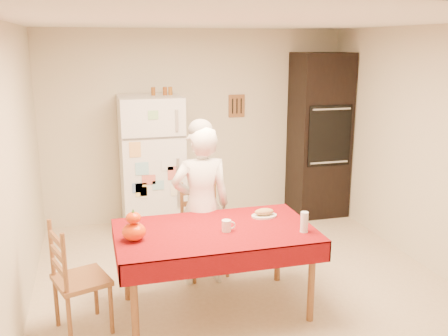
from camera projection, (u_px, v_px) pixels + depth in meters
name	position (u px, v px, depth m)	size (l,w,h in m)	color
floor	(247.00, 290.00, 4.81)	(4.50, 4.50, 0.00)	#C1AB8B
room_shell	(249.00, 124.00, 4.42)	(4.02, 4.52, 2.51)	beige
refrigerator	(152.00, 165.00, 6.20)	(0.75, 0.74, 1.70)	white
oven_cabinet	(319.00, 135.00, 6.76)	(0.70, 0.62, 2.20)	black
dining_table	(215.00, 237.00, 4.31)	(1.70, 1.00, 0.76)	brown
chair_far	(202.00, 225.00, 5.11)	(0.47, 0.46, 0.95)	brown
chair_left	(73.00, 275.00, 4.01)	(0.51, 0.53, 0.95)	brown
seated_woman	(201.00, 206.00, 4.82)	(0.58, 0.38, 1.58)	white
coffee_mug	(226.00, 226.00, 4.24)	(0.08, 0.08, 0.10)	white
pumpkin_lower	(134.00, 232.00, 4.04)	(0.19, 0.19, 0.15)	#CD4604
pumpkin_upper	(133.00, 218.00, 4.01)	(0.12, 0.12, 0.09)	#D24104
wine_glass	(304.00, 222.00, 4.22)	(0.07, 0.07, 0.18)	white
bread_plate	(264.00, 216.00, 4.60)	(0.24, 0.24, 0.02)	silver
bread_loaf	(264.00, 212.00, 4.59)	(0.18, 0.10, 0.06)	#AD7D55
spice_jar_left	(153.00, 91.00, 6.04)	(0.05, 0.05, 0.10)	brown
spice_jar_mid	(165.00, 91.00, 6.07)	(0.05, 0.05, 0.10)	brown
spice_jar_right	(170.00, 91.00, 6.09)	(0.05, 0.05, 0.10)	#995A1B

